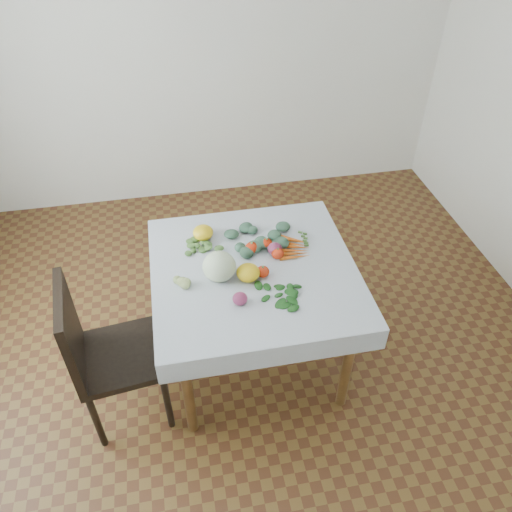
{
  "coord_description": "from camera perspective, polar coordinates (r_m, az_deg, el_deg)",
  "views": [
    {
      "loc": [
        -0.38,
        -2.01,
        2.6
      ],
      "look_at": [
        0.02,
        0.03,
        0.82
      ],
      "focal_mm": 35.0,
      "sensor_mm": 36.0,
      "label": 1
    }
  ],
  "objects": [
    {
      "name": "tomato_b",
      "position": [
        2.69,
        0.79,
        -1.8
      ],
      "size": [
        0.08,
        0.08,
        0.06
      ],
      "primitive_type": "ellipsoid",
      "rotation": [
        0.0,
        0.0,
        -0.21
      ],
      "color": "red",
      "rests_on": "tablecloth"
    },
    {
      "name": "cabbage",
      "position": [
        2.65,
        -4.23,
        -1.2
      ],
      "size": [
        0.18,
        0.18,
        0.16
      ],
      "primitive_type": "ellipsoid",
      "rotation": [
        0.0,
        0.0,
        0.0
      ],
      "color": "silver",
      "rests_on": "tablecloth"
    },
    {
      "name": "onion_b",
      "position": [
        2.54,
        -1.84,
        -4.9
      ],
      "size": [
        0.09,
        0.09,
        0.07
      ],
      "primitive_type": "ellipsoid",
      "rotation": [
        0.0,
        0.0,
        -0.2
      ],
      "color": "#621C3F",
      "rests_on": "tablecloth"
    },
    {
      "name": "table",
      "position": [
        2.82,
        -0.22,
        -2.99
      ],
      "size": [
        1.0,
        1.0,
        0.75
      ],
      "color": "brown",
      "rests_on": "ground"
    },
    {
      "name": "tomato_d",
      "position": [
        2.84,
        -0.51,
        0.95
      ],
      "size": [
        0.09,
        0.09,
        0.06
      ],
      "primitive_type": "ellipsoid",
      "rotation": [
        0.0,
        0.0,
        0.28
      ],
      "color": "red",
      "rests_on": "tablecloth"
    },
    {
      "name": "heirloom_front",
      "position": [
        2.66,
        -0.91,
        -1.91
      ],
      "size": [
        0.16,
        0.16,
        0.09
      ],
      "primitive_type": "ellipsoid",
      "rotation": [
        0.0,
        0.0,
        0.31
      ],
      "color": "yellow",
      "rests_on": "tablecloth"
    },
    {
      "name": "tablecloth",
      "position": [
        2.75,
        -0.23,
        -1.49
      ],
      "size": [
        1.12,
        1.12,
        0.01
      ],
      "primitive_type": "cube",
      "color": "silver",
      "rests_on": "table"
    },
    {
      "name": "kale_bunch",
      "position": [
        2.94,
        0.65,
        2.33
      ],
      "size": [
        0.33,
        0.32,
        0.05
      ],
      "color": "#3B614B",
      "rests_on": "tablecloth"
    },
    {
      "name": "tomato_c",
      "position": [
        2.8,
        2.5,
        0.28
      ],
      "size": [
        0.08,
        0.08,
        0.06
      ],
      "primitive_type": "ellipsoid",
      "rotation": [
        0.0,
        0.0,
        0.14
      ],
      "color": "red",
      "rests_on": "tablecloth"
    },
    {
      "name": "chair",
      "position": [
        2.74,
        -17.39,
        -10.2
      ],
      "size": [
        0.49,
        0.49,
        0.97
      ],
      "color": "black",
      "rests_on": "ground"
    },
    {
      "name": "back_wall",
      "position": [
        4.22,
        -5.8,
        23.16
      ],
      "size": [
        4.0,
        0.04,
        2.7
      ],
      "primitive_type": "cube",
      "color": "silver",
      "rests_on": "ground"
    },
    {
      "name": "carrot_bunch",
      "position": [
        2.88,
        4.36,
        1.04
      ],
      "size": [
        0.18,
        0.25,
        0.03
      ],
      "color": "orange",
      "rests_on": "tablecloth"
    },
    {
      "name": "tomato_a",
      "position": [
        2.87,
        1.2,
        1.45
      ],
      "size": [
        0.09,
        0.09,
        0.06
      ],
      "primitive_type": "ellipsoid",
      "rotation": [
        0.0,
        0.0,
        -0.32
      ],
      "color": "red",
      "rests_on": "tablecloth"
    },
    {
      "name": "basil_bunch",
      "position": [
        2.59,
        3.27,
        -4.61
      ],
      "size": [
        0.28,
        0.2,
        0.01
      ],
      "color": "#1A5119",
      "rests_on": "tablecloth"
    },
    {
      "name": "tomatillo_cluster",
      "position": [
        2.66,
        -7.98,
        -3.11
      ],
      "size": [
        0.12,
        0.11,
        0.04
      ],
      "color": "#B4C672",
      "rests_on": "tablecloth"
    },
    {
      "name": "heirloom_back",
      "position": [
        2.95,
        -6.06,
        2.68
      ],
      "size": [
        0.12,
        0.12,
        0.08
      ],
      "primitive_type": "ellipsoid",
      "rotation": [
        0.0,
        0.0,
        0.01
      ],
      "color": "yellow",
      "rests_on": "tablecloth"
    },
    {
      "name": "ground",
      "position": [
        3.31,
        -0.19,
        -11.23
      ],
      "size": [
        4.0,
        4.0,
        0.0
      ],
      "primitive_type": "plane",
      "color": "brown"
    },
    {
      "name": "dill_bunch",
      "position": [
        2.91,
        -6.21,
        1.25
      ],
      "size": [
        0.18,
        0.18,
        0.02
      ],
      "color": "#4F7F3A",
      "rests_on": "tablecloth"
    },
    {
      "name": "onion_a",
      "position": [
        2.83,
        2.18,
        0.82
      ],
      "size": [
        0.1,
        0.1,
        0.07
      ],
      "primitive_type": "ellipsoid",
      "rotation": [
        0.0,
        0.0,
        -0.17
      ],
      "color": "#621C3F",
      "rests_on": "tablecloth"
    }
  ]
}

